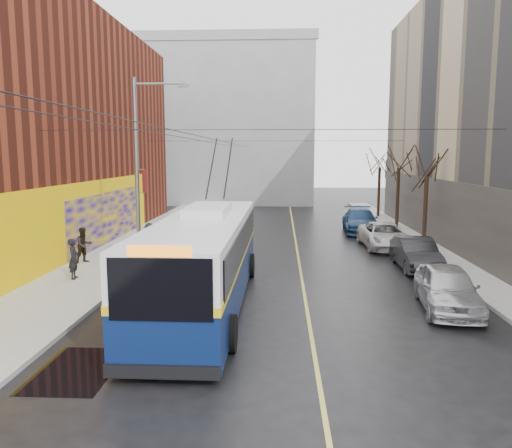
{
  "coord_description": "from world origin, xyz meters",
  "views": [
    {
      "loc": [
        0.55,
        -13.46,
        5.45
      ],
      "look_at": [
        -0.53,
        8.01,
        2.45
      ],
      "focal_mm": 35.0,
      "sensor_mm": 36.0,
      "label": 1
    }
  ],
  "objects_px": {
    "parked_car_b": "(416,254)",
    "parked_car_a": "(447,288)",
    "following_car": "(211,224)",
    "trolleybus": "(204,259)",
    "pedestrian_c": "(150,238)",
    "tree_near": "(427,163)",
    "tree_mid": "(399,157)",
    "pedestrian_a": "(74,259)",
    "parked_car_d": "(360,221)",
    "pedestrian_b": "(84,245)",
    "parked_car_c": "(385,236)",
    "tree_far": "(380,158)",
    "streetlight_pole": "(140,167)"
  },
  "relations": [
    {
      "from": "parked_car_b",
      "to": "parked_car_a",
      "type": "bearing_deg",
      "value": -94.57
    },
    {
      "from": "following_car",
      "to": "trolleybus",
      "type": "bearing_deg",
      "value": -91.26
    },
    {
      "from": "pedestrian_c",
      "to": "tree_near",
      "type": "bearing_deg",
      "value": -109.88
    },
    {
      "from": "tree_mid",
      "to": "following_car",
      "type": "relative_size",
      "value": 1.46
    },
    {
      "from": "parked_car_b",
      "to": "pedestrian_a",
      "type": "height_order",
      "value": "pedestrian_a"
    },
    {
      "from": "parked_car_a",
      "to": "parked_car_b",
      "type": "height_order",
      "value": "parked_car_a"
    },
    {
      "from": "trolleybus",
      "to": "pedestrian_c",
      "type": "distance_m",
      "value": 9.68
    },
    {
      "from": "tree_near",
      "to": "parked_car_d",
      "type": "bearing_deg",
      "value": 116.57
    },
    {
      "from": "parked_car_a",
      "to": "parked_car_d",
      "type": "bearing_deg",
      "value": 97.61
    },
    {
      "from": "tree_near",
      "to": "pedestrian_b",
      "type": "height_order",
      "value": "tree_near"
    },
    {
      "from": "parked_car_a",
      "to": "parked_car_d",
      "type": "distance_m",
      "value": 17.79
    },
    {
      "from": "trolleybus",
      "to": "pedestrian_a",
      "type": "height_order",
      "value": "trolleybus"
    },
    {
      "from": "parked_car_c",
      "to": "pedestrian_a",
      "type": "height_order",
      "value": "pedestrian_a"
    },
    {
      "from": "tree_mid",
      "to": "following_car",
      "type": "distance_m",
      "value": 14.32
    },
    {
      "from": "tree_far",
      "to": "following_car",
      "type": "relative_size",
      "value": 1.44
    },
    {
      "from": "pedestrian_a",
      "to": "pedestrian_c",
      "type": "relative_size",
      "value": 1.05
    },
    {
      "from": "tree_near",
      "to": "parked_car_a",
      "type": "bearing_deg",
      "value": -102.0
    },
    {
      "from": "streetlight_pole",
      "to": "pedestrian_a",
      "type": "distance_m",
      "value": 5.28
    },
    {
      "from": "parked_car_d",
      "to": "tree_far",
      "type": "bearing_deg",
      "value": 74.77
    },
    {
      "from": "pedestrian_a",
      "to": "pedestrian_c",
      "type": "xyz_separation_m",
      "value": [
        1.82,
        5.6,
        -0.04
      ]
    },
    {
      "from": "streetlight_pole",
      "to": "tree_far",
      "type": "distance_m",
      "value": 25.09
    },
    {
      "from": "parked_car_a",
      "to": "parked_car_b",
      "type": "relative_size",
      "value": 1.01
    },
    {
      "from": "trolleybus",
      "to": "following_car",
      "type": "distance_m",
      "value": 15.71
    },
    {
      "from": "pedestrian_b",
      "to": "trolleybus",
      "type": "bearing_deg",
      "value": -94.27
    },
    {
      "from": "parked_car_c",
      "to": "parked_car_d",
      "type": "bearing_deg",
      "value": 93.08
    },
    {
      "from": "parked_car_b",
      "to": "pedestrian_b",
      "type": "distance_m",
      "value": 16.15
    },
    {
      "from": "streetlight_pole",
      "to": "tree_near",
      "type": "relative_size",
      "value": 1.41
    },
    {
      "from": "parked_car_d",
      "to": "parked_car_a",
      "type": "bearing_deg",
      "value": -85.38
    },
    {
      "from": "pedestrian_b",
      "to": "pedestrian_c",
      "type": "distance_m",
      "value": 3.56
    },
    {
      "from": "following_car",
      "to": "pedestrian_c",
      "type": "bearing_deg",
      "value": -117.09
    },
    {
      "from": "streetlight_pole",
      "to": "parked_car_d",
      "type": "distance_m",
      "value": 17.44
    },
    {
      "from": "following_car",
      "to": "pedestrian_a",
      "type": "bearing_deg",
      "value": -116.81
    },
    {
      "from": "parked_car_b",
      "to": "parked_car_d",
      "type": "xyz_separation_m",
      "value": [
        -0.85,
        11.46,
        0.07
      ]
    },
    {
      "from": "tree_mid",
      "to": "pedestrian_a",
      "type": "xyz_separation_m",
      "value": [
        -17.32,
        -15.93,
        -4.23
      ]
    },
    {
      "from": "tree_near",
      "to": "pedestrian_a",
      "type": "height_order",
      "value": "tree_near"
    },
    {
      "from": "tree_mid",
      "to": "parked_car_d",
      "type": "relative_size",
      "value": 1.17
    },
    {
      "from": "parked_car_c",
      "to": "pedestrian_c",
      "type": "xyz_separation_m",
      "value": [
        -13.14,
        -3.02,
        0.25
      ]
    },
    {
      "from": "streetlight_pole",
      "to": "parked_car_a",
      "type": "bearing_deg",
      "value": -25.84
    },
    {
      "from": "tree_far",
      "to": "pedestrian_c",
      "type": "distance_m",
      "value": 23.62
    },
    {
      "from": "parked_car_b",
      "to": "pedestrian_a",
      "type": "bearing_deg",
      "value": -167.77
    },
    {
      "from": "streetlight_pole",
      "to": "parked_car_c",
      "type": "relative_size",
      "value": 1.69
    },
    {
      "from": "trolleybus",
      "to": "tree_near",
      "type": "bearing_deg",
      "value": 47.1
    },
    {
      "from": "parked_car_a",
      "to": "parked_car_c",
      "type": "bearing_deg",
      "value": 95.71
    },
    {
      "from": "tree_mid",
      "to": "parked_car_a",
      "type": "bearing_deg",
      "value": -97.66
    },
    {
      "from": "streetlight_pole",
      "to": "parked_car_c",
      "type": "xyz_separation_m",
      "value": [
        12.78,
        5.69,
        -4.11
      ]
    },
    {
      "from": "pedestrian_b",
      "to": "following_car",
      "type": "bearing_deg",
      "value": 9.58
    },
    {
      "from": "trolleybus",
      "to": "parked_car_b",
      "type": "height_order",
      "value": "trolleybus"
    },
    {
      "from": "tree_mid",
      "to": "parked_car_a",
      "type": "height_order",
      "value": "tree_mid"
    },
    {
      "from": "pedestrian_a",
      "to": "pedestrian_b",
      "type": "xyz_separation_m",
      "value": [
        -0.83,
        3.21,
        0.0
      ]
    },
    {
      "from": "tree_far",
      "to": "trolleybus",
      "type": "bearing_deg",
      "value": -113.33
    }
  ]
}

